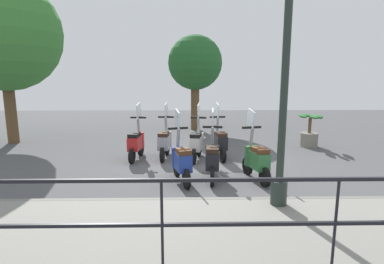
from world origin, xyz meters
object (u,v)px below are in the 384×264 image
at_px(scooter_near_2, 181,160).
at_px(scooter_far_1, 197,143).
at_px(tree_distant, 195,64).
at_px(scooter_far_2, 165,141).
at_px(scooter_far_0, 220,141).
at_px(scooter_near_1, 212,158).
at_px(tree_large, 3,34).
at_px(scooter_far_3, 136,142).
at_px(scooter_near_0, 256,159).
at_px(lamp_post_near, 284,97).
at_px(potted_palm, 309,133).

relative_size(scooter_near_2, scooter_far_1, 1.00).
xyz_separation_m(tree_distant, scooter_far_2, (-4.84, 0.98, -2.34)).
bearing_deg(scooter_far_0, scooter_near_1, 160.92).
bearing_deg(tree_large, scooter_far_1, -110.49).
distance_m(tree_large, scooter_far_1, 7.40).
height_order(scooter_near_1, scooter_far_1, same).
bearing_deg(scooter_far_0, scooter_far_3, 83.87).
relative_size(scooter_far_0, scooter_far_3, 1.00).
height_order(tree_distant, scooter_near_1, tree_distant).
bearing_deg(scooter_far_2, scooter_far_3, 102.90).
xyz_separation_m(tree_distant, scooter_near_1, (-6.63, -0.18, -2.34)).
xyz_separation_m(scooter_near_1, scooter_near_2, (-0.14, 0.67, 0.00)).
bearing_deg(scooter_near_0, scooter_far_2, 34.83).
bearing_deg(scooter_near_2, lamp_post_near, -148.93).
height_order(tree_large, scooter_near_0, tree_large).
bearing_deg(scooter_near_1, scooter_far_3, 53.55).
distance_m(tree_large, scooter_near_1, 8.29).
height_order(tree_large, potted_palm, tree_large).
bearing_deg(tree_distant, tree_large, 112.58).
xyz_separation_m(tree_large, scooter_far_1, (-2.34, -6.27, -3.14)).
relative_size(potted_palm, scooter_far_0, 0.69).
height_order(tree_large, tree_distant, tree_large).
bearing_deg(scooter_near_1, scooter_far_0, -6.50).
bearing_deg(scooter_far_1, lamp_post_near, -147.78).
bearing_deg(lamp_post_near, scooter_near_2, 46.66).
xyz_separation_m(scooter_near_2, scooter_far_0, (1.90, -1.03, 0.00)).
distance_m(potted_palm, scooter_far_1, 4.04).
xyz_separation_m(scooter_near_0, scooter_near_1, (0.07, 0.95, 0.00)).
relative_size(tree_distant, scooter_near_2, 2.60).
relative_size(tree_distant, scooter_near_0, 2.60).
distance_m(lamp_post_near, scooter_far_2, 4.31).
relative_size(scooter_near_0, scooter_near_1, 1.00).
bearing_deg(lamp_post_near, scooter_near_0, 0.10).
relative_size(lamp_post_near, tree_large, 0.73).
relative_size(scooter_far_2, scooter_far_3, 1.00).
height_order(tree_distant, scooter_far_3, tree_distant).
distance_m(lamp_post_near, tree_distant, 8.43).
distance_m(scooter_far_0, scooter_far_3, 2.29).
distance_m(tree_distant, scooter_far_0, 5.43).
relative_size(tree_distant, scooter_far_1, 2.60).
height_order(scooter_near_2, scooter_far_2, same).
relative_size(scooter_near_1, scooter_far_1, 1.00).
relative_size(scooter_near_1, scooter_far_2, 1.00).
distance_m(tree_large, potted_palm, 10.52).
bearing_deg(potted_palm, tree_large, 85.54).
xyz_separation_m(tree_distant, scooter_far_3, (-4.93, 1.75, -2.34)).
distance_m(scooter_near_2, scooter_far_3, 2.23).
xyz_separation_m(tree_distant, scooter_near_2, (-6.77, 0.49, -2.34)).
height_order(potted_palm, scooter_far_0, scooter_far_0).
xyz_separation_m(potted_palm, scooter_far_2, (-1.41, 4.61, 0.04)).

